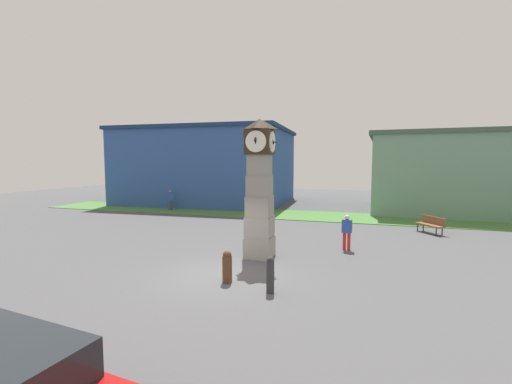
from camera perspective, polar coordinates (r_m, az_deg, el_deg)
name	(u,v)px	position (r m, az deg, el deg)	size (l,w,h in m)	color
ground_plane	(225,275)	(12.19, -5.24, -13.56)	(74.11, 74.11, 0.00)	#4C4C4F
clock_tower	(260,190)	(13.75, 0.60, 0.29)	(1.41, 1.34, 5.57)	gray
bollard_near_tower	(270,274)	(10.44, 2.39, -13.56)	(0.24, 0.24, 1.10)	#333338
bollard_mid_row	(227,266)	(11.30, -4.83, -12.22)	(0.31, 0.31, 1.06)	brown
bench	(431,224)	(20.92, 27.15, -4.71)	(1.36, 1.61, 0.90)	brown
pedestrian_near_bench	(347,230)	(15.61, 14.90, -6.17)	(0.44, 0.33, 1.56)	red
pedestrian_crossing_lot	(171,199)	(27.81, -14.05, -1.12)	(0.47, 0.42, 1.63)	#3F3F47
warehouse_blue_far	(210,166)	(33.29, -7.74, 4.35)	(15.46, 12.41, 6.89)	#2D5193
storefront_low_left	(499,173)	(31.17, 35.41, 2.60)	(18.66, 10.82, 6.04)	gray
grass_verge_far	(319,216)	(24.72, 10.45, -3.96)	(44.47, 4.47, 0.04)	#477A38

